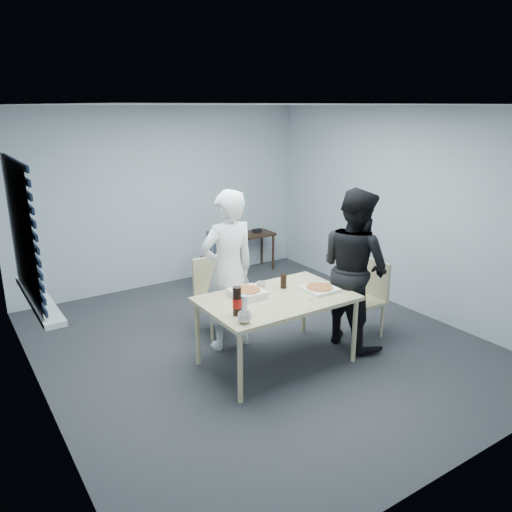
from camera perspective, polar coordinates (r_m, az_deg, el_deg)
room at (r=4.86m, az=-24.77°, el=1.54°), size 5.00×5.00×5.00m
dining_table at (r=5.08m, az=2.39°, el=-5.33°), size 1.52×0.96×0.74m
chair_far at (r=5.92m, az=-4.87°, el=-3.83°), size 0.42×0.42×0.89m
chair_right at (r=5.93m, az=12.67°, el=-4.12°), size 0.42×0.42×0.89m
person_white at (r=5.39m, az=-3.20°, el=-1.69°), size 0.65×0.42×1.77m
person_black at (r=5.57m, az=11.20°, el=-1.37°), size 0.47×0.86×1.77m
side_table at (r=8.01m, az=-1.18°, el=1.95°), size 0.93×0.41×0.62m
stool at (r=7.10m, az=-4.32°, el=-1.01°), size 0.38×0.38×0.53m
backpack at (r=7.00m, az=-4.33°, el=1.31°), size 0.28×0.21×0.39m
pizza_box_a at (r=5.05m, az=-1.02°, el=-4.25°), size 0.32×0.32×0.08m
pizza_box_b at (r=5.26m, az=7.25°, el=-3.71°), size 0.33×0.33×0.05m
mug_a at (r=4.47m, az=-1.32°, el=-7.03°), size 0.17×0.17×0.10m
mug_b at (r=5.21m, az=0.58°, el=-3.49°), size 0.10×0.10×0.09m
cola_glass at (r=5.28m, az=3.16°, el=-2.90°), size 0.08×0.08×0.15m
soda_bottle at (r=4.59m, az=-2.18°, el=-5.22°), size 0.09×0.09×0.27m
plastic_cups at (r=4.64m, az=-1.44°, el=-5.57°), size 0.09×0.09×0.18m
rubber_band at (r=5.02m, az=6.45°, el=-4.98°), size 0.07×0.07×0.00m
papers at (r=7.93m, az=-2.18°, el=2.40°), size 0.25×0.31×0.00m
black_box at (r=8.10m, az=0.12°, el=2.91°), size 0.13×0.09×0.05m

